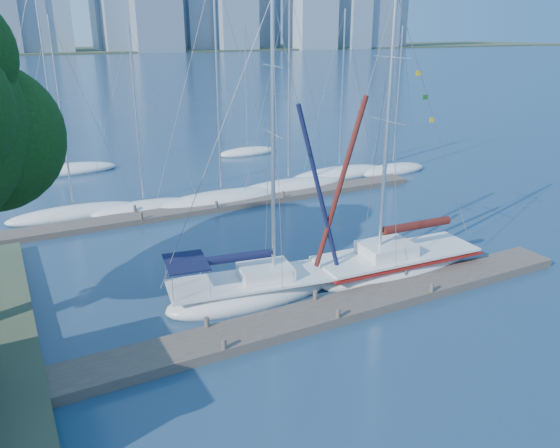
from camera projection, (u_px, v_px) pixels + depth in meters
ground at (326, 316)px, 23.15m from camera, size 700.00×700.00×0.00m
near_dock at (326, 312)px, 23.09m from camera, size 26.00×2.00×0.40m
far_dock at (226, 205)px, 37.31m from camera, size 30.00×1.80×0.36m
far_shore at (5, 52)px, 290.05m from camera, size 800.00×100.00×1.50m
sailboat_navy at (253, 277)px, 24.37m from camera, size 8.50×3.87×13.28m
sailboat_maroon at (396, 253)px, 27.04m from camera, size 9.18×3.45×13.61m
bg_boat_0 at (74, 213)px, 35.38m from camera, size 8.45×5.29×12.63m
bg_boat_1 at (144, 208)px, 36.47m from camera, size 7.29×4.07×12.06m
bg_boat_2 at (222, 199)px, 38.20m from camera, size 9.55×3.33×15.41m
bg_boat_3 at (288, 187)px, 41.06m from camera, size 9.55×5.67×14.78m
bg_boat_4 at (339, 174)px, 44.89m from camera, size 9.34×5.23×13.34m
bg_boat_5 at (393, 170)px, 46.27m from camera, size 6.79×3.91×12.12m
bg_boat_6 at (59, 171)px, 45.78m from camera, size 9.57×3.55×16.01m
bg_boat_7 at (247, 152)px, 53.07m from camera, size 6.22×3.94×12.39m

